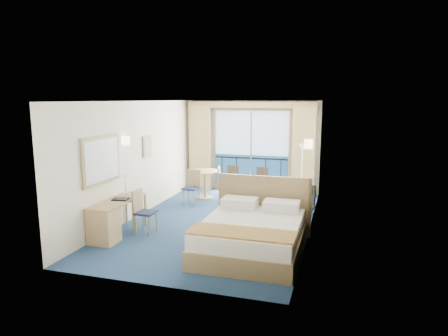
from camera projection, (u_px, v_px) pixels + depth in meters
floor at (219, 222)px, 9.02m from camera, size 6.50×6.50×0.00m
room_walls at (219, 144)px, 8.72m from camera, size 4.04×6.54×2.72m
balcony_door at (251, 153)px, 11.87m from camera, size 2.36×0.03×2.52m
curtain_left at (200, 148)px, 12.14m from camera, size 0.65×0.22×2.55m
curtain_right at (304, 152)px, 11.27m from camera, size 0.65×0.22×2.55m
pelmet at (251, 105)px, 11.51m from camera, size 3.80×0.25×0.18m
mirror at (101, 160)px, 7.90m from camera, size 0.05×1.25×0.95m
wall_print at (147, 146)px, 9.73m from camera, size 0.04×0.42×0.52m
sconce_left at (126, 141)px, 8.68m from camera, size 0.18×0.18×0.18m
sconce_right at (309, 144)px, 8.02m from camera, size 0.18×0.18×0.18m
bed at (252, 233)px, 7.23m from camera, size 1.92×2.28×1.21m
nightstand at (299, 219)px, 8.45m from camera, size 0.37×0.36×0.49m
phone at (300, 206)px, 8.37m from camera, size 0.22×0.19×0.08m
armchair at (293, 196)px, 9.84m from camera, size 1.13×1.14×0.75m
floor_lamp at (302, 158)px, 10.68m from camera, size 0.21×0.21×1.55m
desk at (107, 221)px, 7.75m from camera, size 0.53×1.53×0.72m
desk_chair at (142, 209)px, 8.23m from camera, size 0.40×0.40×0.90m
folder at (121, 199)px, 8.12m from camera, size 0.35×0.28×0.03m
desk_lamp at (125, 180)px, 8.54m from camera, size 0.11×0.11×0.41m
round_table at (205, 177)px, 11.10m from camera, size 0.86×0.86×0.78m
table_chair_a at (223, 181)px, 10.92m from camera, size 0.49×0.48×0.92m
table_chair_b at (192, 185)px, 10.52m from camera, size 0.42×0.42×0.90m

